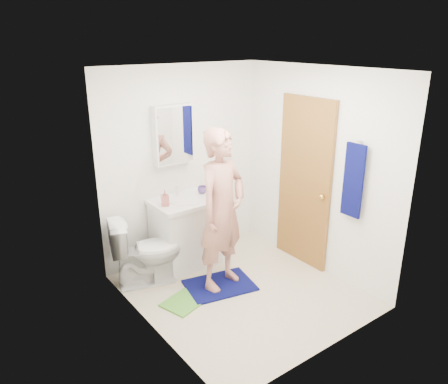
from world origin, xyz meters
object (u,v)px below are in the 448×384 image
at_px(medicine_cabinet, 173,135).
at_px(toothbrush_cup, 202,190).
at_px(vanity_cabinet, 186,234).
at_px(soap_dispenser, 165,198).
at_px(towel, 353,181).
at_px(man, 222,210).
at_px(toilet, 146,251).

bearing_deg(medicine_cabinet, toothbrush_cup, -28.56).
bearing_deg(vanity_cabinet, soap_dispenser, -174.46).
distance_m(towel, man, 1.43).
distance_m(towel, toothbrush_cup, 1.82).
bearing_deg(soap_dispenser, vanity_cabinet, 5.54).
xyz_separation_m(vanity_cabinet, towel, (1.18, -1.48, 0.85)).
bearing_deg(soap_dispenser, toothbrush_cup, 9.29).
relative_size(vanity_cabinet, man, 0.45).
height_order(vanity_cabinet, man, man).
height_order(medicine_cabinet, towel, medicine_cabinet).
xyz_separation_m(vanity_cabinet, toilet, (-0.60, -0.11, -0.00)).
bearing_deg(toilet, towel, -110.36).
height_order(medicine_cabinet, toothbrush_cup, medicine_cabinet).
bearing_deg(soap_dispenser, medicine_cabinet, 41.63).
distance_m(vanity_cabinet, man, 0.85).
bearing_deg(towel, vanity_cabinet, 128.47).
xyz_separation_m(medicine_cabinet, toilet, (-0.60, -0.34, -1.20)).
bearing_deg(medicine_cabinet, soap_dispenser, -138.37).
relative_size(toothbrush_cup, man, 0.06).
height_order(toilet, man, man).
relative_size(soap_dispenser, man, 0.10).
bearing_deg(toilet, vanity_cabinet, -61.99).
distance_m(toilet, toothbrush_cup, 1.04).
relative_size(medicine_cabinet, toilet, 0.88).
distance_m(towel, toilet, 2.40).
height_order(toilet, soap_dispenser, soap_dispenser).
height_order(toothbrush_cup, man, man).
distance_m(toilet, soap_dispenser, 0.64).
height_order(towel, man, man).
bearing_deg(toothbrush_cup, vanity_cabinet, -167.13).
xyz_separation_m(vanity_cabinet, man, (0.06, -0.67, 0.52)).
distance_m(vanity_cabinet, soap_dispenser, 0.61).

